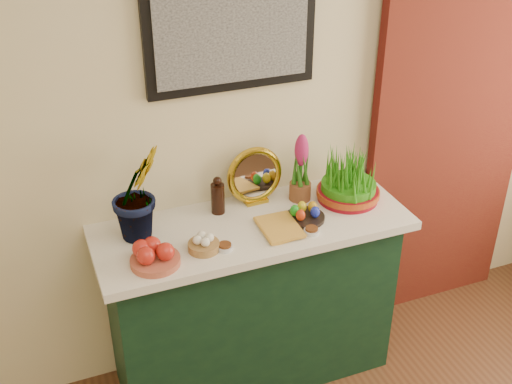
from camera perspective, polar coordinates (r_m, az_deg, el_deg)
sideboard at (r=3.11m, az=-0.34°, el=-9.94°), size 1.30×0.45×0.85m
tablecloth at (r=2.84m, az=-0.37°, el=-3.03°), size 1.40×0.55×0.04m
hyacinth_green at (r=2.65m, az=-10.59°, el=1.21°), size 0.34×0.32×0.55m
apple_bowl at (r=2.58m, az=-8.99°, el=-5.57°), size 0.26×0.26×0.10m
garlic_basket at (r=2.65m, az=-4.68°, el=-4.60°), size 0.17×0.17×0.07m
vinegar_cruet at (r=2.87m, az=-3.42°, el=-0.43°), size 0.06×0.06×0.18m
mirror at (r=2.92m, az=-0.11°, el=1.42°), size 0.27×0.08×0.27m
book at (r=2.75m, az=0.51°, el=-3.46°), size 0.15×0.22×0.03m
spice_dish_left at (r=2.65m, az=-2.78°, el=-4.89°), size 0.07×0.07×0.03m
spice_dish_right at (r=2.76m, az=4.96°, el=-3.45°), size 0.07×0.07×0.03m
egg_plate at (r=2.85m, az=4.38°, el=-1.98°), size 0.20×0.20×0.07m
hyacinth_pink at (r=2.94m, az=4.00°, el=1.90°), size 0.10×0.10×0.33m
wheatgrass_sabzeh at (r=2.98m, az=8.27°, el=1.12°), size 0.29×0.29×0.24m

